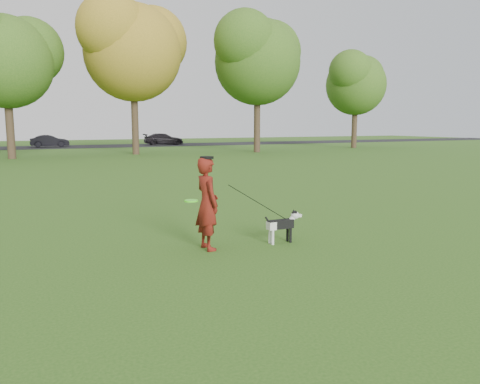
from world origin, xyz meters
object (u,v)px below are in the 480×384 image
car_right (164,139)px  dog (283,223)px  man (207,204)px  car_mid (50,141)px

car_right → dog: bearing=172.0°
man → car_mid: size_ratio=0.47×
man → car_right: bearing=-18.3°
car_mid → car_right: car_right is taller
dog → car_right: car_right is taller
car_mid → dog: bearing=-176.8°
man → car_mid: bearing=-2.9°
man → car_right: (10.94, 39.54, -0.20)m
man → car_mid: man is taller
car_mid → car_right: (10.91, 0.00, 0.03)m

